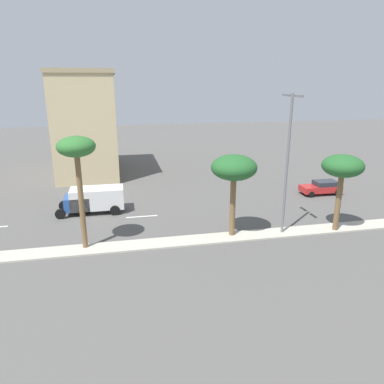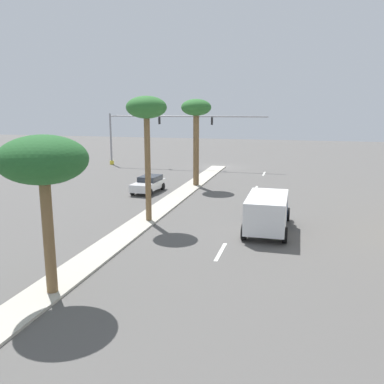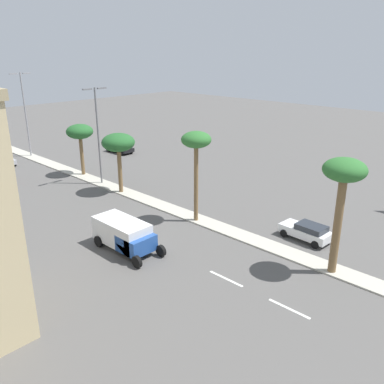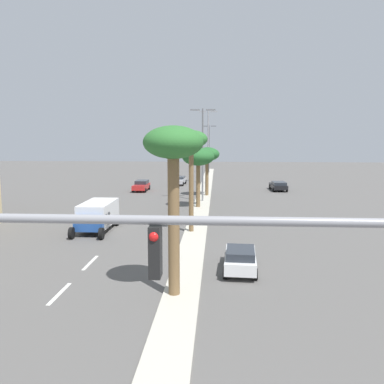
% 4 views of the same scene
% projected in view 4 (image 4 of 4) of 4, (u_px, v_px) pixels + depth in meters
% --- Properties ---
extents(ground_plane, '(160.00, 160.00, 0.00)m').
position_uv_depth(ground_plane, '(200.00, 214.00, 39.90)').
color(ground_plane, '#565451').
extents(median_curb, '(1.80, 87.20, 0.12)m').
position_uv_depth(median_curb, '(203.00, 198.00, 49.47)').
color(median_curb, '#B7B2A3').
rests_on(median_curb, ground).
extents(lane_stripe_inboard, '(0.20, 2.80, 0.01)m').
position_uv_depth(lane_stripe_inboard, '(60.00, 294.00, 19.77)').
color(lane_stripe_inboard, silver).
rests_on(lane_stripe_inboard, ground).
extents(lane_stripe_center, '(0.20, 2.80, 0.01)m').
position_uv_depth(lane_stripe_center, '(90.00, 263.00, 24.57)').
color(lane_stripe_center, silver).
rests_on(lane_stripe_center, ground).
extents(lane_stripe_mid, '(0.20, 2.80, 0.01)m').
position_uv_depth(lane_stripe_mid, '(133.00, 220.00, 37.03)').
color(lane_stripe_mid, silver).
rests_on(lane_stripe_mid, ground).
extents(palm_tree_far, '(2.80, 2.80, 8.10)m').
position_uv_depth(palm_tree_far, '(173.00, 155.00, 18.52)').
color(palm_tree_far, brown).
rests_on(palm_tree_far, median_curb).
extents(palm_tree_right, '(2.57, 2.57, 8.06)m').
position_uv_depth(palm_tree_right, '(191.00, 144.00, 31.25)').
color(palm_tree_right, brown).
rests_on(palm_tree_right, median_curb).
extents(palm_tree_front, '(3.45, 3.45, 6.36)m').
position_uv_depth(palm_tree_front, '(198.00, 158.00, 42.46)').
color(palm_tree_front, brown).
rests_on(palm_tree_front, median_curb).
extents(palm_tree_center, '(3.17, 3.17, 6.17)m').
position_uv_depth(palm_tree_center, '(207.00, 155.00, 50.89)').
color(palm_tree_center, brown).
rests_on(palm_tree_center, median_curb).
extents(street_lamp_rear, '(2.90, 0.24, 10.71)m').
position_uv_depth(street_lamp_rear, '(203.00, 148.00, 46.35)').
color(street_lamp_rear, slate).
rests_on(street_lamp_rear, median_curb).
extents(street_lamp_inboard, '(2.90, 0.24, 11.56)m').
position_uv_depth(street_lamp_inboard, '(208.00, 142.00, 64.09)').
color(street_lamp_inboard, gray).
rests_on(street_lamp_inboard, median_curb).
extents(street_lamp_right, '(2.90, 0.24, 9.71)m').
position_uv_depth(street_lamp_right, '(209.00, 145.00, 82.92)').
color(street_lamp_right, '#515459').
rests_on(street_lamp_right, median_curb).
extents(sedan_black_outboard, '(2.18, 4.64, 1.30)m').
position_uv_depth(sedan_black_outboard, '(278.00, 186.00, 56.77)').
color(sedan_black_outboard, black).
rests_on(sedan_black_outboard, ground).
extents(sedan_red_center, '(1.99, 4.27, 1.46)m').
position_uv_depth(sedan_red_center, '(141.00, 185.00, 56.37)').
color(sedan_red_center, red).
rests_on(sedan_red_center, ground).
extents(sedan_silver_near, '(2.20, 4.59, 1.26)m').
position_uv_depth(sedan_silver_near, '(179.00, 180.00, 63.67)').
color(sedan_silver_near, '#B2B2B7').
rests_on(sedan_silver_near, ground).
extents(sedan_white_right, '(2.06, 4.22, 1.43)m').
position_uv_depth(sedan_white_right, '(240.00, 258.00, 22.95)').
color(sedan_white_right, silver).
rests_on(sedan_white_right, ground).
extents(box_truck, '(2.57, 6.02, 2.31)m').
position_uv_depth(box_truck, '(97.00, 215.00, 32.71)').
color(box_truck, '#234C99').
rests_on(box_truck, ground).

